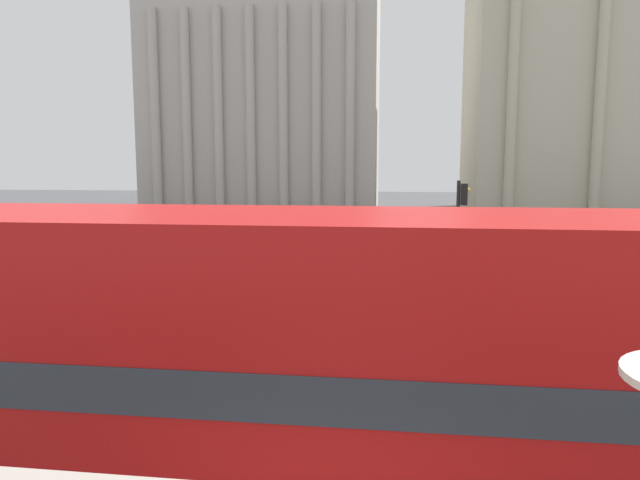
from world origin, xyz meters
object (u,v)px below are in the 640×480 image
Objects in this scene: pedestrian_black at (398,248)px; pedestrian_olive at (578,249)px; traffic_light_near at (256,263)px; traffic_light_mid at (460,223)px; double_decker_bus at (318,372)px; plaza_building_right at (614,89)px; plaza_building_left at (264,97)px.

pedestrian_olive is (7.35, -0.33, 0.11)m from pedestrian_black.
traffic_light_mid is (5.37, 6.00, 0.41)m from traffic_light_near.
traffic_light_near is at bearing 112.62° from double_decker_bus.
traffic_light_mid is 7.83m from pedestrian_olive.
plaza_building_right reaches higher than traffic_light_mid.
double_decker_bus is at bearing 101.22° from pedestrian_black.
traffic_light_near reaches higher than pedestrian_black.
traffic_light_near is at bearing 88.03° from pedestrian_black.
pedestrian_black is at bearing -120.48° from plaza_building_right.
plaza_building_left is at bearing 179.97° from pedestrian_olive.
traffic_light_mid reaches higher than double_decker_bus.
double_decker_bus is 59.79m from plaza_building_right.
plaza_building_left is at bearing 110.74° from traffic_light_mid.
plaza_building_left is 51.00m from traffic_light_near.
traffic_light_near is at bearing -73.47° from pedestrian_olive.
traffic_light_mid is at bearing -114.75° from plaza_building_right.
plaza_building_right is (22.14, 54.66, 9.84)m from double_decker_bus.
traffic_light_near reaches higher than pedestrian_olive.
plaza_building_right is 46.78m from traffic_light_mid.
pedestrian_black is 7.36m from pedestrian_olive.
plaza_building_left reaches higher than pedestrian_olive.
plaza_building_left is 46.77m from traffic_light_mid.
pedestrian_black is (14.31, -37.10, -11.01)m from plaza_building_left.
traffic_light_mid is (16.23, -42.86, -9.35)m from plaza_building_left.
double_decker_bus is at bearing -112.05° from plaza_building_right.
traffic_light_mid is at bearing 48.20° from traffic_light_near.
plaza_building_right is 43.06m from pedestrian_black.
pedestrian_black is at bearing 90.58° from double_decker_bus.
traffic_light_near is 0.83× the size of traffic_light_mid.
pedestrian_olive is (8.39, 18.48, -1.15)m from double_decker_bus.
plaza_building_right is at bearing -106.11° from pedestrian_black.
plaza_building_right is 7.06× the size of traffic_light_mid.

